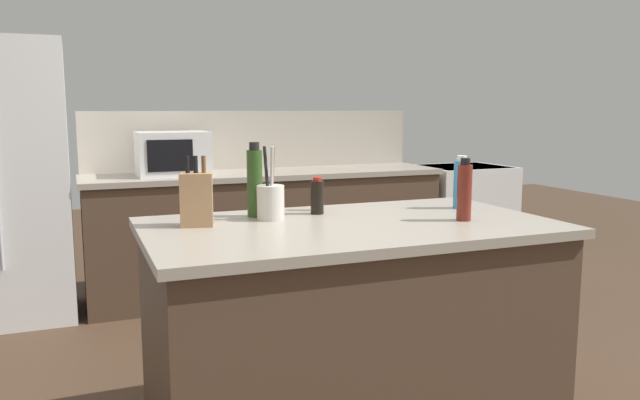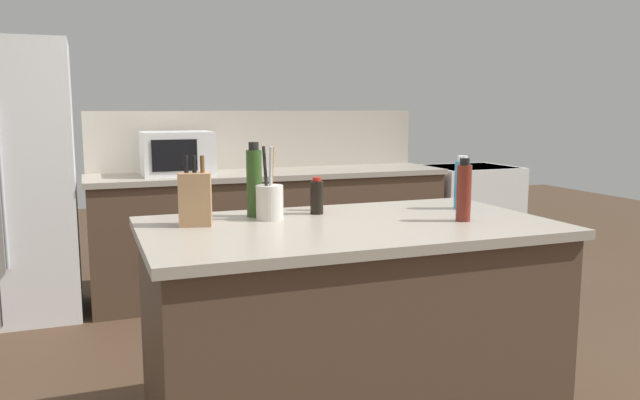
% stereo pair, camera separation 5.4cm
% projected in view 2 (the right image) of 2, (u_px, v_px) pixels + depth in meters
% --- Properties ---
extents(back_counter_run, '(2.73, 0.66, 0.94)m').
position_uv_depth(back_counter_run, '(272.00, 231.00, 4.85)').
color(back_counter_run, '#4C3828').
rests_on(back_counter_run, ground_plane).
extents(wall_backsplash, '(2.69, 0.03, 0.46)m').
position_uv_depth(wall_backsplash, '(260.00, 139.00, 5.04)').
color(wall_backsplash, '#B2A899').
rests_on(wall_backsplash, back_counter_run).
extents(kitchen_island, '(1.73, 0.98, 0.94)m').
position_uv_depth(kitchen_island, '(348.00, 329.00, 2.71)').
color(kitchen_island, '#4C3828').
rests_on(kitchen_island, ground_plane).
extents(range_oven, '(0.76, 0.65, 0.92)m').
position_uv_depth(range_oven, '(468.00, 218.00, 5.47)').
color(range_oven, white).
rests_on(range_oven, ground_plane).
extents(microwave, '(0.50, 0.39, 0.31)m').
position_uv_depth(microwave, '(177.00, 153.00, 4.51)').
color(microwave, white).
rests_on(microwave, back_counter_run).
extents(knife_block, '(0.15, 0.13, 0.29)m').
position_uv_depth(knife_block, '(195.00, 198.00, 2.57)').
color(knife_block, '#A87C54').
rests_on(knife_block, kitchen_island).
extents(utensil_crock, '(0.12, 0.12, 0.32)m').
position_uv_depth(utensil_crock, '(270.00, 201.00, 2.72)').
color(utensil_crock, beige).
rests_on(utensil_crock, kitchen_island).
extents(vinegar_bottle, '(0.06, 0.06, 0.27)m').
position_uv_depth(vinegar_bottle, '(464.00, 192.00, 2.67)').
color(vinegar_bottle, maroon).
rests_on(vinegar_bottle, kitchen_island).
extents(soy_sauce_bottle, '(0.06, 0.06, 0.17)m').
position_uv_depth(soy_sauce_bottle, '(317.00, 197.00, 2.86)').
color(soy_sauce_bottle, black).
rests_on(soy_sauce_bottle, kitchen_island).
extents(hot_sauce_bottle, '(0.05, 0.05, 0.15)m').
position_uv_depth(hot_sauce_bottle, '(317.00, 196.00, 2.96)').
color(hot_sauce_bottle, red).
rests_on(hot_sauce_bottle, kitchen_island).
extents(olive_oil_bottle, '(0.07, 0.07, 0.33)m').
position_uv_depth(olive_oil_bottle, '(254.00, 182.00, 2.78)').
color(olive_oil_bottle, '#2D4C1E').
rests_on(olive_oil_bottle, kitchen_island).
extents(dish_soap_bottle, '(0.07, 0.07, 0.26)m').
position_uv_depth(dish_soap_bottle, '(462.00, 184.00, 3.00)').
color(dish_soap_bottle, '#3384BC').
rests_on(dish_soap_bottle, kitchen_island).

